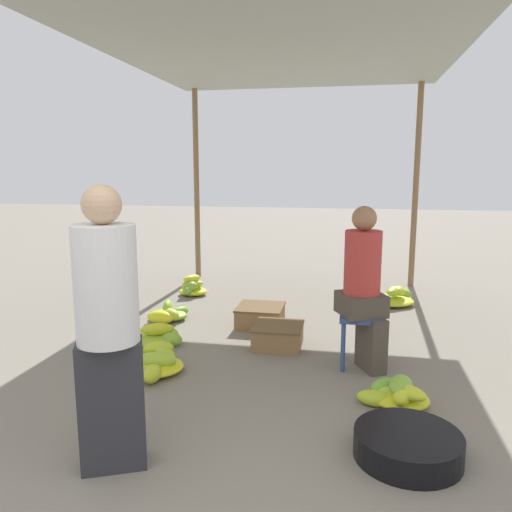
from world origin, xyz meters
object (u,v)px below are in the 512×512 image
at_px(banana_pile_left_1, 166,314).
at_px(stool, 360,325).
at_px(basin_black, 408,445).
at_px(crate_near, 260,316).
at_px(vendor_foreground, 108,326).
at_px(banana_pile_left_2, 192,288).
at_px(banana_pile_left_3, 154,364).
at_px(banana_pile_right_0, 390,298).
at_px(vendor_seated, 364,285).
at_px(crate_mid, 278,336).
at_px(banana_pile_right_1, 396,393).
at_px(banana_pile_left_0, 160,336).

bearing_deg(banana_pile_left_1, stool, -23.86).
distance_m(basin_black, crate_near, 2.60).
distance_m(vendor_foreground, stool, 2.24).
height_order(banana_pile_left_2, banana_pile_left_3, banana_pile_left_2).
xyz_separation_m(stool, banana_pile_right_0, (0.39, 2.08, -0.28)).
relative_size(banana_pile_left_1, banana_pile_left_2, 1.20).
bearing_deg(stool, basin_black, -78.99).
bearing_deg(banana_pile_left_1, vendor_foreground, -75.03).
relative_size(vendor_seated, banana_pile_left_2, 3.26).
bearing_deg(crate_mid, banana_pile_right_1, -45.06).
bearing_deg(stool, banana_pile_left_3, -164.32).
height_order(vendor_foreground, stool, vendor_foreground).
height_order(vendor_foreground, basin_black, vendor_foreground).
bearing_deg(banana_pile_right_0, vendor_seated, -100.12).
relative_size(stool, banana_pile_right_0, 0.69).
bearing_deg(banana_pile_left_1, vendor_seated, -23.88).
height_order(basin_black, banana_pile_left_1, banana_pile_left_1).
xyz_separation_m(banana_pile_left_2, crate_mid, (1.39, -1.68, 0.00)).
bearing_deg(banana_pile_right_0, crate_near, -140.96).
bearing_deg(stool, crate_mid, 155.33).
bearing_deg(vendor_seated, banana_pile_right_0, 79.88).
bearing_deg(crate_mid, vendor_seated, -24.70).
distance_m(vendor_foreground, banana_pile_right_0, 4.25).
xyz_separation_m(banana_pile_left_3, banana_pile_right_1, (1.90, -0.19, 0.00)).
height_order(stool, vendor_seated, vendor_seated).
height_order(banana_pile_left_1, crate_mid, banana_pile_left_1).
bearing_deg(vendor_foreground, banana_pile_right_0, 65.17).
xyz_separation_m(vendor_foreground, banana_pile_left_3, (-0.28, 1.25, -0.74)).
distance_m(banana_pile_left_3, crate_near, 1.53).
height_order(crate_near, crate_mid, crate_near).
bearing_deg(basin_black, banana_pile_left_2, 125.54).
bearing_deg(banana_pile_left_3, crate_mid, 41.62).
distance_m(banana_pile_left_1, banana_pile_left_3, 1.44).
relative_size(basin_black, banana_pile_left_2, 1.48).
xyz_separation_m(vendor_foreground, vendor_seated, (1.38, 1.71, -0.10)).
xyz_separation_m(vendor_foreground, banana_pile_right_1, (1.62, 1.06, -0.73)).
distance_m(banana_pile_left_2, banana_pile_left_3, 2.53).
relative_size(banana_pile_left_3, banana_pile_right_0, 0.88).
bearing_deg(crate_near, banana_pile_left_2, 135.82).
xyz_separation_m(vendor_foreground, stool, (1.37, 1.72, -0.45)).
distance_m(vendor_seated, banana_pile_left_3, 1.84).
xyz_separation_m(stool, banana_pile_left_3, (-1.65, -0.46, -0.28)).
distance_m(banana_pile_left_3, banana_pile_right_1, 1.91).
height_order(stool, banana_pile_left_2, stool).
height_order(vendor_seated, banana_pile_right_0, vendor_seated).
bearing_deg(vendor_seated, crate_near, 137.69).
distance_m(vendor_seated, crate_mid, 1.03).
bearing_deg(basin_black, vendor_seated, 100.29).
xyz_separation_m(stool, banana_pile_right_1, (0.25, -0.65, -0.28)).
xyz_separation_m(stool, banana_pile_left_0, (-1.86, 0.22, -0.29)).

